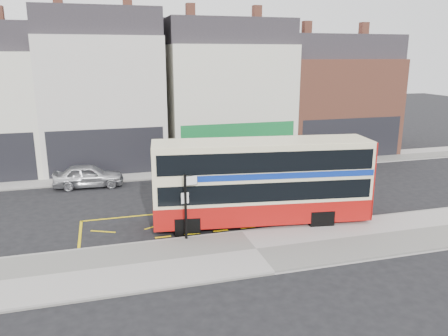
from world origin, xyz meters
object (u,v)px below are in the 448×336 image
object	(u,v)px
street_tree_right	(280,119)
car_grey	(199,168)
car_white	(316,158)
double_decker_bus	(262,181)
car_silver	(89,176)
bus_stop_post	(187,200)

from	to	relation	value
street_tree_right	car_grey	bearing A→B (deg)	-156.45
street_tree_right	car_white	bearing A→B (deg)	-57.40
double_decker_bus	street_tree_right	bearing A→B (deg)	71.25
double_decker_bus	car_silver	world-z (taller)	double_decker_bus
car_silver	car_grey	size ratio (longest dim) A/B	1.00
car_silver	car_white	distance (m)	15.44
double_decker_bus	car_silver	xyz separation A→B (m)	(-8.02, 8.47, -1.41)
double_decker_bus	bus_stop_post	world-z (taller)	double_decker_bus
double_decker_bus	bus_stop_post	distance (m)	3.97
double_decker_bus	street_tree_right	size ratio (longest dim) A/B	2.18
car_grey	car_white	bearing A→B (deg)	-79.75
car_silver	car_grey	xyz separation A→B (m)	(6.91, 0.06, -0.02)
car_grey	car_silver	bearing A→B (deg)	98.51
bus_stop_post	car_white	world-z (taller)	bus_stop_post
car_white	bus_stop_post	bearing A→B (deg)	126.80
car_white	street_tree_right	world-z (taller)	street_tree_right
bus_stop_post	car_grey	xyz separation A→B (m)	(2.69, 9.62, -1.20)
car_silver	bus_stop_post	bearing A→B (deg)	-153.10
car_grey	double_decker_bus	bearing A→B (deg)	-164.52
bus_stop_post	car_white	bearing A→B (deg)	34.90
car_silver	car_grey	distance (m)	6.91
car_grey	car_white	xyz separation A→B (m)	(8.53, 0.33, 0.07)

